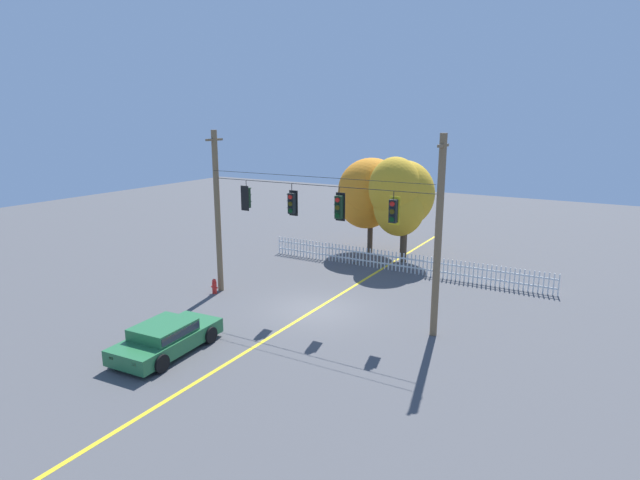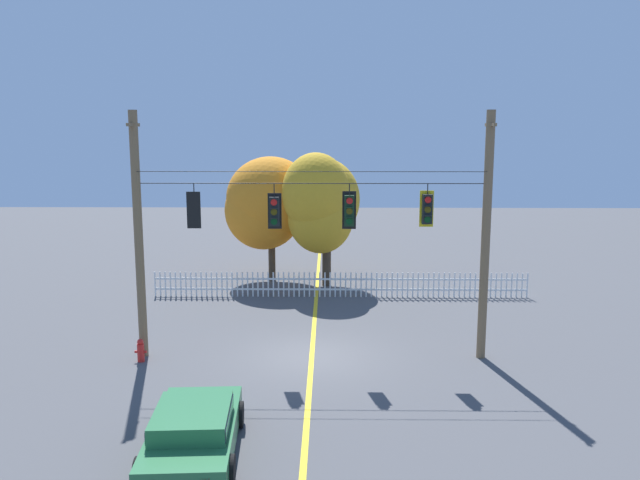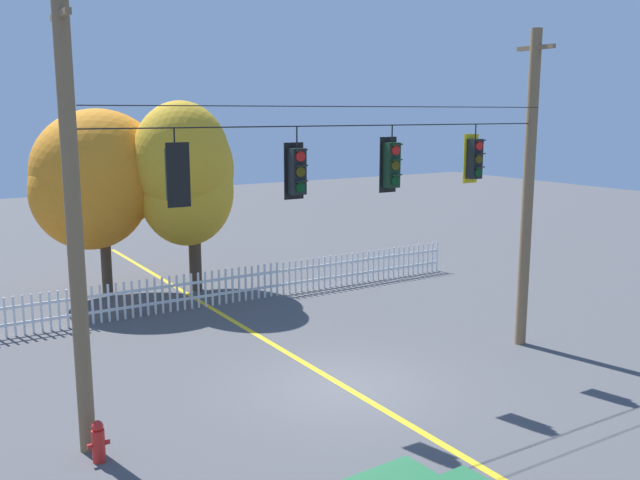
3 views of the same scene
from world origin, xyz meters
name	(u,v)px [view 2 (image 2 of 3)]	position (x,y,z in m)	size (l,w,h in m)	color
ground	(312,356)	(0.00, 0.00, 0.00)	(80.00, 80.00, 0.00)	#4C4C4F
lane_centerline_stripe	(312,356)	(0.00, 0.00, 0.00)	(0.16, 36.00, 0.01)	gold
signal_support_span	(311,235)	(0.00, 0.00, 3.99)	(11.15, 1.10, 7.83)	brown
traffic_signal_southbound_primary	(194,209)	(-3.64, -0.01, 4.78)	(0.43, 0.38, 1.39)	black
traffic_signal_northbound_secondary	(274,211)	(-1.15, 0.01, 4.72)	(0.43, 0.38, 1.44)	black
traffic_signal_northbound_primary	(349,210)	(1.18, 0.01, 4.75)	(0.43, 0.38, 1.44)	black
traffic_signal_westbound_side	(427,209)	(3.59, 0.01, 4.80)	(0.43, 0.38, 1.36)	black
white_picket_fence	(340,285)	(1.06, 7.50, 0.55)	(16.30, 0.06, 1.09)	white
autumn_maple_near_fence	(268,203)	(-2.38, 10.68, 3.75)	(4.31, 3.81, 5.98)	#473828
autumn_maple_mid	(319,202)	(0.11, 9.62, 3.94)	(3.62, 4.00, 6.22)	#473828
parked_car	(193,430)	(-2.48, -6.41, 0.61)	(2.24, 4.33, 1.15)	#286B3D
fire_hydrant	(141,350)	(-5.39, -0.53, 0.36)	(0.38, 0.22, 0.74)	red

